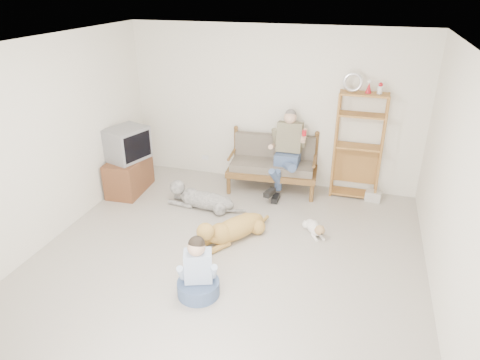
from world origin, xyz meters
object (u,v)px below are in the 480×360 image
(loveseat, at_px, (273,162))
(golden_retriever, at_px, (230,229))
(tv_stand, at_px, (129,175))
(etagere, at_px, (358,145))

(loveseat, distance_m, golden_retriever, 1.83)
(golden_retriever, bearing_deg, tv_stand, -171.48)
(tv_stand, bearing_deg, golden_retriever, -28.24)
(golden_retriever, bearing_deg, loveseat, 116.91)
(etagere, distance_m, tv_stand, 3.86)
(loveseat, bearing_deg, etagere, 0.43)
(tv_stand, xyz_separation_m, golden_retriever, (2.14, -0.99, -0.13))
(loveseat, bearing_deg, golden_retriever, -101.06)
(loveseat, relative_size, golden_retriever, 1.26)
(tv_stand, bearing_deg, loveseat, 15.60)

